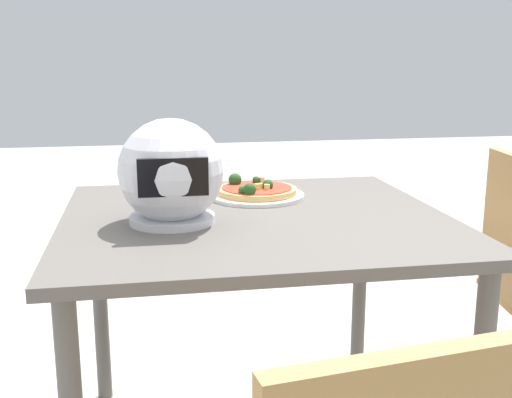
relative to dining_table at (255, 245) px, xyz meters
name	(u,v)px	position (x,y,z in m)	size (l,w,h in m)	color
dining_table	(255,245)	(0.00, 0.00, 0.00)	(1.06, 0.98, 0.76)	#5B5651
pizza_plate	(257,195)	(-0.04, -0.22, 0.09)	(0.30, 0.30, 0.01)	white
pizza	(256,189)	(-0.04, -0.22, 0.11)	(0.25, 0.25, 0.05)	tan
motorcycle_helmet	(171,173)	(0.23, 0.04, 0.22)	(0.28, 0.28, 0.28)	silver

